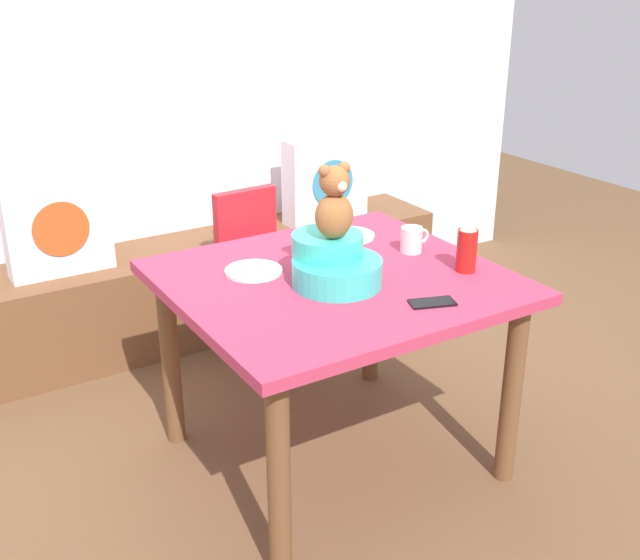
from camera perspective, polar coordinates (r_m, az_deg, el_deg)
name	(u,v)px	position (r m, az deg, el deg)	size (l,w,h in m)	color
ground_plane	(334,456)	(3.02, 1.02, -12.79)	(8.00, 8.00, 0.00)	brown
back_wall	(160,59)	(3.86, -11.63, 15.55)	(4.40, 0.10, 2.60)	silver
window_bench	(197,288)	(3.90, -8.99, -0.58)	(2.60, 0.44, 0.46)	brown
pillow_floral_left	(57,224)	(3.55, -18.74, 3.87)	(0.44, 0.15, 0.44)	silver
pillow_floral_right	(325,180)	(4.05, 0.39, 7.35)	(0.44, 0.15, 0.44)	silver
book_stack	(238,229)	(3.89, -6.00, 3.77)	(0.20, 0.14, 0.07)	#6D7AA8
dining_table	(335,304)	(2.70, 1.11, -1.80)	(1.10, 1.03, 0.74)	#B73351
highchair	(261,255)	(3.47, -4.36, 1.85)	(0.34, 0.46, 0.79)	red
infant_seat_teal	(334,263)	(2.58, 1.02, 1.25)	(0.30, 0.33, 0.16)	#36CAB6
teddy_bear	(334,203)	(2.51, 1.06, 5.63)	(0.13, 0.12, 0.25)	#985F32
ketchup_bottle	(467,247)	(2.72, 10.72, 2.38)	(0.07, 0.07, 0.18)	red
coffee_mug	(412,239)	(2.88, 6.76, 2.97)	(0.12, 0.08, 0.09)	silver
dinner_plate_near	(349,236)	(3.03, 2.13, 3.27)	(0.20, 0.20, 0.01)	white
dinner_plate_far	(254,271)	(2.70, -4.89, 0.67)	(0.20, 0.20, 0.01)	white
cell_phone	(432,303)	(2.48, 8.22, -1.65)	(0.07, 0.14, 0.01)	black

